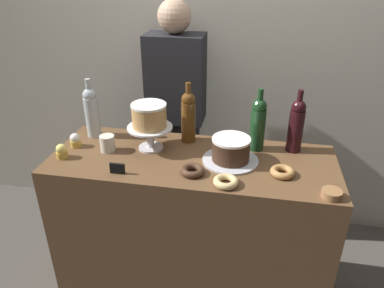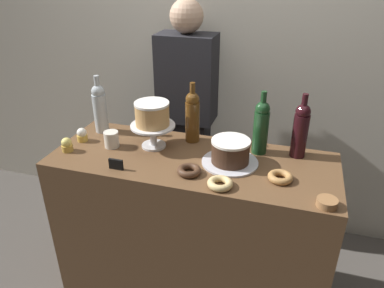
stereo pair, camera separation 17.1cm
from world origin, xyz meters
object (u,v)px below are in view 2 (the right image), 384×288
object	(u,v)px
chocolate_round_cake	(230,151)
cookie_stack	(327,203)
donut_chocolate	(189,171)
coffee_cup_ceramic	(111,139)
white_layer_cake	(152,114)
cupcake_lemon	(67,145)
wine_bottle_clear	(100,107)
cupcake_vanilla	(82,135)
barista_figure	(187,120)
wine_bottle_dark_red	(301,129)
wine_bottle_amber	(192,116)
donut_maple	(280,177)
price_sign_chalkboard	(116,164)
donut_glazed	(220,183)
wine_bottle_green	(261,126)
cake_stand_pedestal	(153,132)

from	to	relation	value
chocolate_round_cake	cookie_stack	xyz separation A→B (m)	(0.44, -0.22, -0.05)
donut_chocolate	coffee_cup_ceramic	bearing A→B (deg)	163.45
white_layer_cake	cupcake_lemon	world-z (taller)	white_layer_cake
wine_bottle_clear	cupcake_vanilla	bearing A→B (deg)	-106.15
cupcake_vanilla	barista_figure	bearing A→B (deg)	55.95
barista_figure	chocolate_round_cake	bearing A→B (deg)	-56.14
white_layer_cake	wine_bottle_dark_red	xyz separation A→B (m)	(0.72, 0.11, -0.04)
wine_bottle_dark_red	wine_bottle_clear	xyz separation A→B (m)	(-1.08, -0.02, 0.00)
wine_bottle_amber	barista_figure	world-z (taller)	barista_figure
chocolate_round_cake	cupcake_vanilla	bearing A→B (deg)	179.54
wine_bottle_amber	donut_maple	xyz separation A→B (m)	(0.49, -0.27, -0.13)
price_sign_chalkboard	donut_glazed	bearing A→B (deg)	-0.37
white_layer_cake	wine_bottle_amber	distance (m)	0.22
cupcake_lemon	wine_bottle_dark_red	bearing A→B (deg)	14.38
white_layer_cake	barista_figure	xyz separation A→B (m)	(0.01, 0.55, -0.26)
wine_bottle_dark_red	donut_glazed	bearing A→B (deg)	-128.71
chocolate_round_cake	wine_bottle_clear	world-z (taller)	wine_bottle_clear
wine_bottle_green	cookie_stack	xyz separation A→B (m)	(0.32, -0.38, -0.13)
cake_stand_pedestal	cupcake_vanilla	xyz separation A→B (m)	(-0.39, -0.05, -0.05)
chocolate_round_cake	donut_glazed	distance (m)	0.22
white_layer_cake	donut_chocolate	bearing A→B (deg)	-38.53
chocolate_round_cake	price_sign_chalkboard	bearing A→B (deg)	-157.29
donut_maple	price_sign_chalkboard	size ratio (longest dim) A/B	1.60
wine_bottle_clear	wine_bottle_green	world-z (taller)	same
wine_bottle_dark_red	donut_glazed	distance (m)	0.51
cupcake_lemon	price_sign_chalkboard	xyz separation A→B (m)	(0.32, -0.09, -0.01)
cupcake_vanilla	barista_figure	size ratio (longest dim) A/B	0.05
cake_stand_pedestal	price_sign_chalkboard	distance (m)	0.28
price_sign_chalkboard	barista_figure	xyz separation A→B (m)	(0.09, 0.82, -0.10)
cupcake_lemon	price_sign_chalkboard	size ratio (longest dim) A/B	1.06
wine_bottle_amber	cookie_stack	xyz separation A→B (m)	(0.68, -0.41, -0.13)
chocolate_round_cake	wine_bottle_green	world-z (taller)	wine_bottle_green
cake_stand_pedestal	cupcake_lemon	world-z (taller)	cake_stand_pedestal
donut_chocolate	cookie_stack	size ratio (longest dim) A/B	1.33
cookie_stack	wine_bottle_clear	bearing A→B (deg)	162.81
wine_bottle_dark_red	coffee_cup_ceramic	xyz separation A→B (m)	(-0.93, -0.18, -0.10)
cupcake_vanilla	wine_bottle_green	bearing A→B (deg)	8.89
price_sign_chalkboard	cupcake_lemon	bearing A→B (deg)	164.31
cupcake_vanilla	donut_glazed	xyz separation A→B (m)	(0.81, -0.22, -0.02)
cookie_stack	price_sign_chalkboard	xyz separation A→B (m)	(-0.94, 0.02, 0.01)
cake_stand_pedestal	cupcake_vanilla	size ratio (longest dim) A/B	3.10
wine_bottle_clear	cupcake_vanilla	xyz separation A→B (m)	(-0.04, -0.14, -0.11)
cupcake_vanilla	donut_maple	bearing A→B (deg)	-4.91
cookie_stack	cupcake_lemon	bearing A→B (deg)	175.17
price_sign_chalkboard	cookie_stack	bearing A→B (deg)	-0.97
wine_bottle_clear	donut_chocolate	world-z (taller)	wine_bottle_clear
wine_bottle_amber	donut_maple	distance (m)	0.57
white_layer_cake	wine_bottle_amber	bearing A→B (deg)	35.82
chocolate_round_cake	wine_bottle_green	distance (m)	0.21
white_layer_cake	barista_figure	bearing A→B (deg)	88.83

